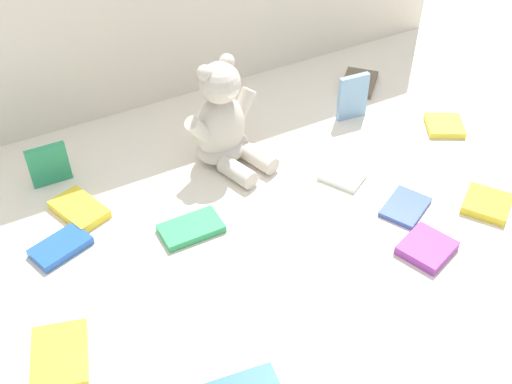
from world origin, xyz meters
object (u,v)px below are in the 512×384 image
object	(u,v)px
book_case_6	(61,247)
book_case_13	(191,228)
teddy_bear	(223,124)
book_case_0	(342,176)
book_case_10	(49,165)
book_case_11	(405,207)
book_case_12	(353,97)
book_case_2	(487,204)
book_case_8	(445,126)
book_case_3	(79,209)
book_case_4	(359,83)
book_case_7	(427,248)
book_case_5	(60,356)

from	to	relation	value
book_case_6	book_case_13	distance (m)	0.26
teddy_bear	book_case_0	bearing A→B (deg)	-61.35
teddy_bear	book_case_10	distance (m)	0.40
book_case_10	book_case_11	size ratio (longest dim) A/B	0.88
teddy_bear	book_case_10	size ratio (longest dim) A/B	2.69
book_case_10	book_case_11	xyz separation A→B (m)	(0.65, -0.45, -0.04)
book_case_12	book_case_13	size ratio (longest dim) A/B	0.94
book_case_6	book_case_12	world-z (taller)	book_case_12
book_case_2	book_case_8	xyz separation A→B (m)	(0.11, 0.27, -0.00)
book_case_13	teddy_bear	bearing A→B (deg)	138.23
book_case_0	book_case_3	size ratio (longest dim) A/B	0.76
book_case_3	book_case_10	size ratio (longest dim) A/B	1.30
book_case_3	book_case_4	bearing A→B (deg)	169.55
book_case_4	book_case_12	size ratio (longest dim) A/B	1.05
book_case_2	book_case_10	distance (m)	0.97
book_case_7	book_case_10	distance (m)	0.84
book_case_4	book_case_0	bearing A→B (deg)	95.42
book_case_11	book_case_10	bearing A→B (deg)	27.29
book_case_0	book_case_10	size ratio (longest dim) A/B	0.98
teddy_bear	book_case_13	size ratio (longest dim) A/B	2.00
book_case_0	book_case_4	distance (m)	0.40
teddy_bear	book_case_0	distance (m)	0.30
book_case_13	book_case_11	bearing A→B (deg)	70.20
book_case_6	book_case_13	bearing A→B (deg)	-125.42
book_case_7	teddy_bear	bearing A→B (deg)	5.76
book_case_2	book_case_11	world-z (taller)	book_case_2
book_case_11	book_case_3	bearing A→B (deg)	35.02
book_case_3	book_case_10	world-z (taller)	book_case_10
book_case_3	book_case_4	distance (m)	0.83
book_case_11	book_case_12	distance (m)	0.36
book_case_3	book_case_5	bearing A→B (deg)	48.45
book_case_4	book_case_6	distance (m)	0.92
book_case_5	book_case_7	xyz separation A→B (m)	(0.72, -0.10, 0.00)
book_case_0	book_case_4	world-z (taller)	book_case_4
book_case_0	book_case_10	bearing A→B (deg)	-57.16
book_case_2	book_case_8	size ratio (longest dim) A/B	1.04
book_case_5	book_case_6	size ratio (longest dim) A/B	1.14
book_case_2	book_case_7	world-z (taller)	same
teddy_bear	book_case_6	distance (m)	0.45
book_case_0	book_case_4	size ratio (longest dim) A/B	0.74
book_case_0	book_case_3	xyz separation A→B (m)	(-0.56, 0.17, 0.00)
book_case_0	book_case_10	distance (m)	0.66
book_case_13	book_case_12	bearing A→B (deg)	109.39
book_case_3	book_case_12	xyz separation A→B (m)	(0.72, 0.02, 0.05)
book_case_11	book_case_13	xyz separation A→B (m)	(-0.44, 0.16, 0.00)
book_case_4	book_case_5	world-z (taller)	book_case_4
book_case_3	book_case_12	bearing A→B (deg)	161.96
book_case_3	book_case_0	bearing A→B (deg)	143.40
teddy_bear	book_case_6	size ratio (longest dim) A/B	2.23
teddy_bear	book_case_13	distance (m)	0.27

